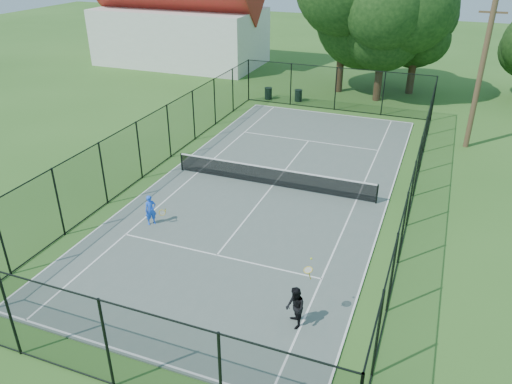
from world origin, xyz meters
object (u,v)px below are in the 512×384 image
(trash_bin_left, at_px, (268,93))
(trash_bin_right, at_px, (298,95))
(utility_pole, at_px, (480,76))
(player_black, at_px, (295,307))
(player_blue, at_px, (151,210))
(tennis_net, at_px, (273,176))

(trash_bin_left, relative_size, trash_bin_right, 1.01)
(utility_pole, bearing_deg, player_black, -105.01)
(player_black, bearing_deg, player_blue, 153.28)
(trash_bin_left, height_order, trash_bin_right, trash_bin_left)
(player_black, bearing_deg, utility_pole, 74.99)
(trash_bin_left, bearing_deg, player_black, -68.17)
(tennis_net, bearing_deg, player_black, -66.57)
(trash_bin_left, distance_m, utility_pole, 15.21)
(tennis_net, relative_size, utility_pole, 1.24)
(trash_bin_right, xyz_separation_m, player_blue, (-0.59, -19.32, 0.28))
(tennis_net, distance_m, trash_bin_left, 14.73)
(utility_pole, distance_m, player_blue, 19.14)
(player_blue, bearing_deg, trash_bin_right, 88.24)
(trash_bin_left, xyz_separation_m, player_black, (9.13, -22.79, 0.34))
(tennis_net, distance_m, player_black, 9.83)
(trash_bin_left, distance_m, player_black, 24.55)
(trash_bin_right, bearing_deg, utility_pole, -23.36)
(trash_bin_right, xyz_separation_m, utility_pole, (11.71, -5.06, 3.71))
(trash_bin_right, xyz_separation_m, player_black, (6.88, -23.07, 0.34))
(trash_bin_right, bearing_deg, player_black, -73.41)
(player_black, bearing_deg, trash_bin_left, 111.83)
(trash_bin_right, height_order, utility_pole, utility_pole)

